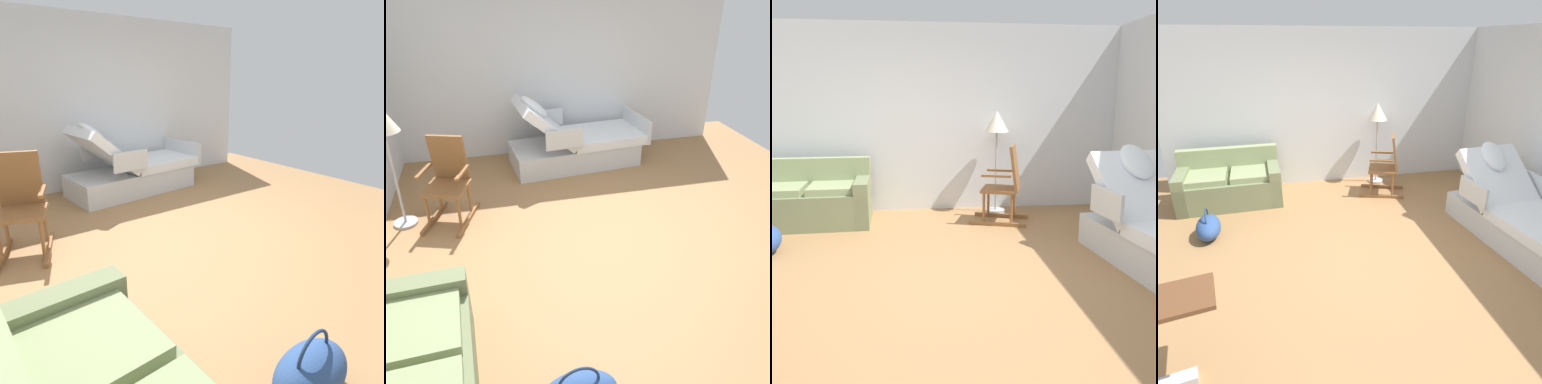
% 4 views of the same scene
% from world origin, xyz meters
% --- Properties ---
extents(ground_plane, '(6.88, 6.88, 0.00)m').
position_xyz_m(ground_plane, '(0.00, 0.00, 0.00)').
color(ground_plane, '#9E7247').
extents(back_wall, '(5.70, 0.10, 2.70)m').
position_xyz_m(back_wall, '(0.00, 2.65, 1.35)').
color(back_wall, silver).
rests_on(back_wall, ground).
extents(couch, '(1.64, 0.92, 0.85)m').
position_xyz_m(couch, '(-1.73, 1.99, 0.31)').
color(couch, '#737D57').
rests_on(couch, ground).
extents(rocking_chair, '(0.87, 0.69, 1.05)m').
position_xyz_m(rocking_chair, '(0.89, 1.78, 0.50)').
color(rocking_chair, brown).
rests_on(rocking_chair, ground).
extents(floor_lamp, '(0.34, 0.34, 1.48)m').
position_xyz_m(floor_lamp, '(0.86, 2.35, 1.23)').
color(floor_lamp, '#B2B5BA').
rests_on(floor_lamp, ground).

